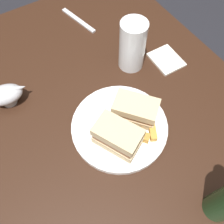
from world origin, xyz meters
TOP-DOWN VIEW (x-y plane):
  - ground_plane at (0.00, 0.00)m, footprint 6.00×6.00m
  - dining_table at (0.00, 0.00)m, footprint 1.17×0.89m
  - plate at (-0.08, -0.00)m, footprint 0.28×0.28m
  - sandwich_half_left at (-0.12, 0.03)m, footprint 0.14×0.12m
  - sandwich_half_right at (-0.08, -0.05)m, footprint 0.14×0.13m
  - potato_wedge_front at (-0.14, -0.03)m, footprint 0.04×0.02m
  - potato_wedge_middle at (-0.12, -0.01)m, footprint 0.06×0.04m
  - potato_wedge_back at (-0.15, -0.06)m, footprint 0.05×0.04m
  - potato_wedge_left_edge at (-0.12, 0.01)m, footprint 0.04×0.05m
  - potato_wedge_right_edge at (-0.11, 0.01)m, footprint 0.04×0.04m
  - potato_wedge_stray at (-0.15, -0.03)m, footprint 0.04×0.04m
  - pint_glass at (0.10, -0.16)m, footprint 0.08×0.08m
  - gravy_boat at (0.17, 0.24)m, footprint 0.09×0.12m
  - napkin at (0.05, -0.28)m, footprint 0.11×0.09m
  - fork at (0.39, -0.11)m, footprint 0.18×0.06m

SIDE VIEW (x-z plane):
  - ground_plane at x=0.00m, z-range 0.00..0.00m
  - dining_table at x=0.00m, z-range 0.00..0.75m
  - fork at x=0.39m, z-range 0.75..0.76m
  - napkin at x=0.05m, z-range 0.75..0.76m
  - plate at x=-0.08m, z-range 0.75..0.77m
  - potato_wedge_middle at x=-0.12m, z-range 0.77..0.78m
  - potato_wedge_right_edge at x=-0.11m, z-range 0.77..0.79m
  - potato_wedge_back at x=-0.15m, z-range 0.77..0.79m
  - potato_wedge_front at x=-0.14m, z-range 0.77..0.79m
  - potato_wedge_left_edge at x=-0.12m, z-range 0.77..0.79m
  - potato_wedge_stray at x=-0.15m, z-range 0.77..0.79m
  - gravy_boat at x=0.17m, z-range 0.76..0.82m
  - sandwich_half_right at x=-0.08m, z-range 0.77..0.83m
  - sandwich_half_left at x=-0.12m, z-range 0.77..0.84m
  - pint_glass at x=0.10m, z-range 0.74..0.91m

